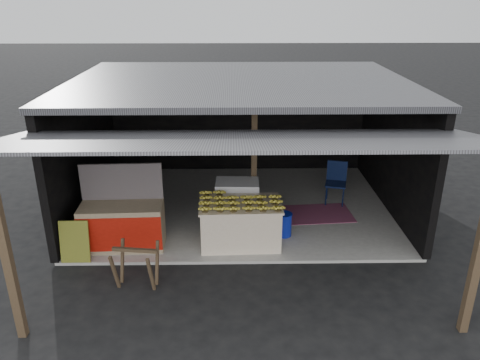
{
  "coord_description": "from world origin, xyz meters",
  "views": [
    {
      "loc": [
        -0.16,
        -7.55,
        4.78
      ],
      "look_at": [
        -0.01,
        1.5,
        1.1
      ],
      "focal_mm": 35.0,
      "sensor_mm": 36.0,
      "label": 1
    }
  ],
  "objects_px": {
    "water_barrel": "(284,225)",
    "sawhorse": "(136,263)",
    "white_crate": "(237,203)",
    "plastic_chair": "(336,179)",
    "banana_table": "(240,223)",
    "neighbor_stall": "(123,224)"
  },
  "relations": [
    {
      "from": "banana_table",
      "to": "water_barrel",
      "type": "distance_m",
      "value": 0.98
    },
    {
      "from": "sawhorse",
      "to": "water_barrel",
      "type": "distance_m",
      "value": 3.2
    },
    {
      "from": "sawhorse",
      "to": "water_barrel",
      "type": "relative_size",
      "value": 1.67
    },
    {
      "from": "plastic_chair",
      "to": "white_crate",
      "type": "bearing_deg",
      "value": -138.91
    },
    {
      "from": "neighbor_stall",
      "to": "sawhorse",
      "type": "xyz_separation_m",
      "value": [
        0.5,
        -1.31,
        -0.07
      ]
    },
    {
      "from": "white_crate",
      "to": "water_barrel",
      "type": "bearing_deg",
      "value": -24.98
    },
    {
      "from": "banana_table",
      "to": "plastic_chair",
      "type": "bearing_deg",
      "value": 38.84
    },
    {
      "from": "neighbor_stall",
      "to": "water_barrel",
      "type": "xyz_separation_m",
      "value": [
        3.21,
        0.38,
        -0.26
      ]
    },
    {
      "from": "white_crate",
      "to": "neighbor_stall",
      "type": "relative_size",
      "value": 0.62
    },
    {
      "from": "sawhorse",
      "to": "water_barrel",
      "type": "bearing_deg",
      "value": 39.28
    },
    {
      "from": "sawhorse",
      "to": "plastic_chair",
      "type": "bearing_deg",
      "value": 46.48
    },
    {
      "from": "water_barrel",
      "to": "sawhorse",
      "type": "bearing_deg",
      "value": -147.98
    },
    {
      "from": "banana_table",
      "to": "white_crate",
      "type": "bearing_deg",
      "value": 91.8
    },
    {
      "from": "banana_table",
      "to": "water_barrel",
      "type": "relative_size",
      "value": 3.49
    },
    {
      "from": "white_crate",
      "to": "plastic_chair",
      "type": "height_order",
      "value": "white_crate"
    },
    {
      "from": "white_crate",
      "to": "plastic_chair",
      "type": "distance_m",
      "value": 2.63
    },
    {
      "from": "white_crate",
      "to": "sawhorse",
      "type": "xyz_separation_m",
      "value": [
        -1.75,
        -2.18,
        -0.08
      ]
    },
    {
      "from": "neighbor_stall",
      "to": "plastic_chair",
      "type": "bearing_deg",
      "value": 21.66
    },
    {
      "from": "white_crate",
      "to": "water_barrel",
      "type": "distance_m",
      "value": 1.11
    },
    {
      "from": "neighbor_stall",
      "to": "water_barrel",
      "type": "bearing_deg",
      "value": 4.56
    },
    {
      "from": "white_crate",
      "to": "plastic_chair",
      "type": "relative_size",
      "value": 1.01
    },
    {
      "from": "banana_table",
      "to": "neighbor_stall",
      "type": "xyz_separation_m",
      "value": [
        -2.3,
        -0.07,
        0.05
      ]
    }
  ]
}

